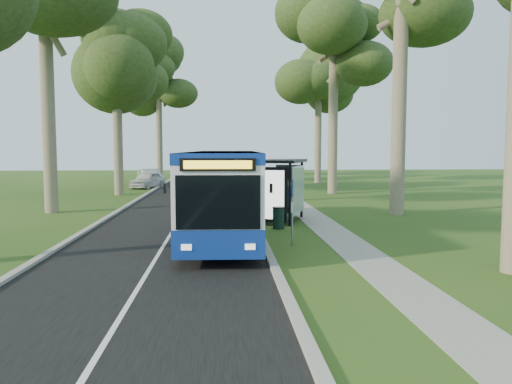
# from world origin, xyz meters

# --- Properties ---
(ground) EXTENTS (120.00, 120.00, 0.00)m
(ground) POSITION_xyz_m (0.00, 0.00, 0.00)
(ground) COLOR #244A17
(ground) RESTS_ON ground
(road) EXTENTS (7.00, 100.00, 0.02)m
(road) POSITION_xyz_m (-3.50, 10.00, 0.01)
(road) COLOR black
(road) RESTS_ON ground
(kerb_east) EXTENTS (0.25, 100.00, 0.12)m
(kerb_east) POSITION_xyz_m (0.00, 10.00, 0.06)
(kerb_east) COLOR #9E9B93
(kerb_east) RESTS_ON ground
(kerb_west) EXTENTS (0.25, 100.00, 0.12)m
(kerb_west) POSITION_xyz_m (-7.00, 10.00, 0.06)
(kerb_west) COLOR #9E9B93
(kerb_west) RESTS_ON ground
(centre_line) EXTENTS (0.12, 100.00, 0.00)m
(centre_line) POSITION_xyz_m (-3.50, 10.00, 0.02)
(centre_line) COLOR white
(centre_line) RESTS_ON road
(footpath) EXTENTS (1.50, 100.00, 0.02)m
(footpath) POSITION_xyz_m (3.00, 10.00, 0.01)
(footpath) COLOR gray
(footpath) RESTS_ON ground
(bus) EXTENTS (2.94, 12.37, 3.26)m
(bus) POSITION_xyz_m (-1.38, 0.61, 1.69)
(bus) COLOR silver
(bus) RESTS_ON ground
(bus_stop_sign) EXTENTS (0.14, 0.32, 2.33)m
(bus_stop_sign) POSITION_xyz_m (0.98, -1.80, 1.46)
(bus_stop_sign) COLOR gray
(bus_stop_sign) RESTS_ON ground
(bus_shelter) EXTENTS (2.83, 3.76, 2.88)m
(bus_shelter) POSITION_xyz_m (1.47, 3.65, 2.04)
(bus_shelter) COLOR black
(bus_shelter) RESTS_ON ground
(litter_bin) EXTENTS (0.53, 0.53, 0.92)m
(litter_bin) POSITION_xyz_m (0.92, 1.87, 0.47)
(litter_bin) COLOR black
(litter_bin) RESTS_ON ground
(car_white) EXTENTS (2.98, 4.42, 1.40)m
(car_white) POSITION_xyz_m (-7.85, 24.30, 0.70)
(car_white) COLOR silver
(car_white) RESTS_ON ground
(car_silver) EXTENTS (3.08, 4.83, 1.50)m
(car_silver) POSITION_xyz_m (-8.16, 27.94, 0.75)
(car_silver) COLOR #B5B9BE
(car_silver) RESTS_ON ground
(tree_west_c) EXTENTS (5.20, 5.20, 14.52)m
(tree_west_c) POSITION_xyz_m (-9.00, 18.00, 10.76)
(tree_west_c) COLOR #7A6B56
(tree_west_c) RESTS_ON ground
(tree_west_d) EXTENTS (5.20, 5.20, 15.53)m
(tree_west_d) POSITION_xyz_m (-11.00, 28.00, 11.50)
(tree_west_d) COLOR #7A6B56
(tree_west_d) RESTS_ON ground
(tree_west_e) EXTENTS (5.20, 5.20, 15.35)m
(tree_west_e) POSITION_xyz_m (-8.50, 38.00, 11.37)
(tree_west_e) COLOR #7A6B56
(tree_west_e) RESTS_ON ground
(tree_east_c) EXTENTS (5.20, 5.20, 15.89)m
(tree_east_c) POSITION_xyz_m (6.80, 18.00, 11.76)
(tree_east_c) COLOR #7A6B56
(tree_east_c) RESTS_ON ground
(tree_east_d) EXTENTS (5.20, 5.20, 13.91)m
(tree_east_d) POSITION_xyz_m (8.00, 30.00, 10.31)
(tree_east_d) COLOR #7A6B56
(tree_east_d) RESTS_ON ground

